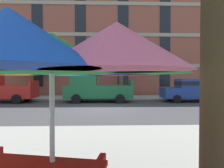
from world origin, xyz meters
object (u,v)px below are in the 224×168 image
street_tree_middle (122,53)px  sedan_blue (191,90)px  street_tree_left (33,62)px  pickup_green (96,89)px  patio_umbrella (52,56)px

street_tree_middle → sedan_blue: bearing=-31.1°
street_tree_middle → street_tree_left: bearing=175.3°
sedan_blue → street_tree_middle: (-5.10, 3.08, 3.21)m
street_tree_left → sedan_blue: bearing=-15.6°
pickup_green → patio_umbrella: 12.74m
sedan_blue → street_tree_middle: size_ratio=0.80×
pickup_green → sedan_blue: 7.44m
pickup_green → street_tree_middle: bearing=52.8°
street_tree_left → pickup_green: bearing=-31.8°
street_tree_left → patio_umbrella: bearing=-69.4°
street_tree_left → street_tree_middle: street_tree_middle is taller
street_tree_left → street_tree_middle: bearing=-4.7°
street_tree_middle → patio_umbrella: bearing=-98.0°
pickup_green → street_tree_middle: street_tree_middle is taller
pickup_green → street_tree_left: bearing=148.2°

